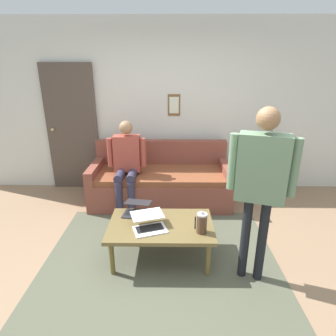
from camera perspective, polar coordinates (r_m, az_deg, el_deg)
name	(u,v)px	position (r m, az deg, el deg)	size (l,w,h in m)	color
ground_plane	(171,268)	(3.11, 0.70, -19.72)	(7.68, 7.68, 0.00)	#8F7054
area_rug	(161,262)	(3.18, -1.48, -18.64)	(2.51, 2.20, 0.01)	#505341
back_wall	(172,108)	(4.64, 0.77, 12.08)	(7.04, 0.11, 2.70)	silver
interior_door	(72,129)	(4.88, -18.92, 7.54)	(0.82, 0.09, 2.05)	#4D4036
couch	(161,182)	(4.34, -1.47, -2.83)	(2.08, 0.91, 0.88)	brown
coffee_table	(161,228)	(3.05, -1.47, -12.03)	(1.11, 0.69, 0.42)	brown
laptop_left	(137,210)	(3.22, -6.33, -8.49)	(0.34, 0.34, 0.13)	#28282D
laptop_center	(149,224)	(2.94, -3.88, -11.35)	(0.42, 0.42, 0.13)	silver
french_press	(202,223)	(2.86, 6.90, -11.06)	(0.12, 0.10, 0.24)	#4C3323
side_shelf	(267,169)	(4.86, 19.49, -0.26)	(0.42, 0.32, 0.80)	brown
flower_vase	(271,137)	(4.71, 20.23, 5.86)	(0.09, 0.08, 0.43)	#573541
person_standing	(261,176)	(2.59, 18.44, -1.64)	(0.58, 0.31, 1.69)	black
person_seated	(127,160)	(4.03, -8.43, 1.53)	(0.55, 0.51, 1.28)	#322E44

